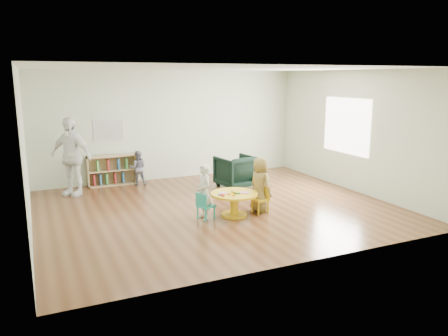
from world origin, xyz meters
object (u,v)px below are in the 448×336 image
object	(u,v)px
armchair	(236,172)
child_right	(260,185)
kid_chair_right	(262,198)
bookshelf	(112,170)
toddler	(138,168)
adult_caretaker	(71,156)
child_left	(204,192)
activity_table	(234,200)
kid_chair_left	(204,205)

from	to	relation	value
armchair	child_right	bearing A→B (deg)	69.58
kid_chair_right	armchair	world-z (taller)	armchair
bookshelf	armchair	xyz separation A→B (m)	(2.71, -1.50, 0.02)
armchair	child_right	world-z (taller)	child_right
kid_chair_right	armchair	distance (m)	2.05
child_right	toddler	distance (m)	3.59
armchair	child_right	distance (m)	1.98
toddler	adult_caretaker	bearing A→B (deg)	26.27
kid_chair_right	armchair	xyz separation A→B (m)	(0.41, 2.01, 0.11)
child_left	activity_table	bearing A→B (deg)	81.88
child_left	toddler	xyz separation A→B (m)	(-0.51, 3.15, -0.10)
armchair	child_right	xyz separation A→B (m)	(-0.41, -1.93, 0.16)
toddler	adult_caretaker	xyz separation A→B (m)	(-1.58, -0.33, 0.46)
kid_chair_left	child_left	xyz separation A→B (m)	(0.01, 0.03, 0.25)
armchair	adult_caretaker	world-z (taller)	adult_caretaker
activity_table	kid_chair_right	bearing A→B (deg)	-3.85
kid_chair_right	bookshelf	xyz separation A→B (m)	(-2.31, 3.51, 0.08)
kid_chair_left	armchair	distance (m)	2.54
kid_chair_right	adult_caretaker	xyz separation A→B (m)	(-3.28, 2.92, 0.60)
toddler	bookshelf	bearing A→B (deg)	-9.74
activity_table	adult_caretaker	world-z (taller)	adult_caretaker
child_right	adult_caretaker	size ratio (longest dim) A/B	0.62
bookshelf	toddler	bearing A→B (deg)	-24.37
kid_chair_right	child_left	bearing A→B (deg)	81.37
kid_chair_right	adult_caretaker	world-z (taller)	adult_caretaker
adult_caretaker	activity_table	bearing A→B (deg)	-3.66
armchair	adult_caretaker	size ratio (longest dim) A/B	0.48
toddler	adult_caretaker	distance (m)	1.68
kid_chair_right	adult_caretaker	size ratio (longest dim) A/B	0.30
kid_chair_right	adult_caretaker	distance (m)	4.43
child_left	toddler	distance (m)	3.19
activity_table	bookshelf	size ratio (longest dim) A/B	0.76
kid_chair_left	adult_caretaker	distance (m)	3.59
toddler	child_right	bearing A→B (deg)	133.01
activity_table	kid_chair_right	xyz separation A→B (m)	(0.59, -0.04, -0.03)
child_right	toddler	world-z (taller)	child_right
armchair	child_left	distance (m)	2.51
kid_chair_left	child_right	bearing A→B (deg)	71.22
kid_chair_right	toddler	bearing A→B (deg)	23.35
activity_table	child_left	distance (m)	0.65
kid_chair_right	bookshelf	bearing A→B (deg)	28.89
bookshelf	child_right	bearing A→B (deg)	-56.07
bookshelf	child_left	world-z (taller)	child_left
kid_chair_right	child_right	distance (m)	0.28
kid_chair_left	bookshelf	bearing A→B (deg)	177.48
child_right	adult_caretaker	bearing A→B (deg)	37.75
kid_chair_left	child_left	bearing A→B (deg)	149.56
child_left	adult_caretaker	bearing A→B (deg)	-147.10
kid_chair_right	bookshelf	world-z (taller)	bookshelf
armchair	child_left	xyz separation A→B (m)	(-1.60, -1.92, 0.14)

